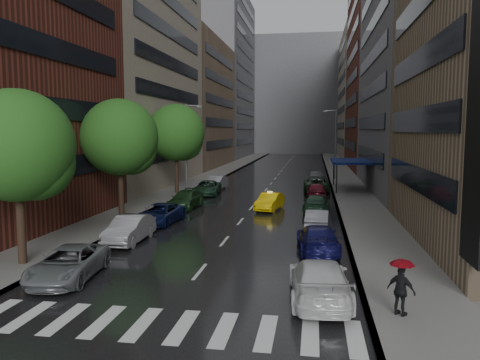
{
  "coord_description": "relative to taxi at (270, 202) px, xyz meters",
  "views": [
    {
      "loc": [
        5.13,
        -16.41,
        6.52
      ],
      "look_at": [
        0.0,
        15.84,
        3.0
      ],
      "focal_mm": 35.0,
      "sensor_mm": 36.0,
      "label": 1
    }
  ],
  "objects": [
    {
      "name": "ground",
      "position": [
        -1.61,
        -21.14,
        -0.7
      ],
      "size": [
        220.0,
        220.0,
        0.0
      ],
      "primitive_type": "plane",
      "color": "gray",
      "rests_on": "ground"
    },
    {
      "name": "road",
      "position": [
        -1.61,
        28.86,
        -0.69
      ],
      "size": [
        14.0,
        140.0,
        0.01
      ],
      "primitive_type": "cube",
      "color": "black",
      "rests_on": "ground"
    },
    {
      "name": "sidewalk_left",
      "position": [
        -10.61,
        28.86,
        -0.62
      ],
      "size": [
        4.0,
        140.0,
        0.15
      ],
      "primitive_type": "cube",
      "color": "gray",
      "rests_on": "ground"
    },
    {
      "name": "sidewalk_right",
      "position": [
        7.39,
        28.86,
        -0.62
      ],
      "size": [
        4.0,
        140.0,
        0.15
      ],
      "primitive_type": "cube",
      "color": "gray",
      "rests_on": "ground"
    },
    {
      "name": "crosswalk",
      "position": [
        -1.41,
        -23.14,
        -0.69
      ],
      "size": [
        13.15,
        2.8,
        0.01
      ],
      "color": "silver",
      "rests_on": "ground"
    },
    {
      "name": "buildings_left",
      "position": [
        -16.61,
        37.65,
        15.29
      ],
      "size": [
        8.0,
        108.0,
        38.0
      ],
      "color": "maroon",
      "rests_on": "ground"
    },
    {
      "name": "buildings_right",
      "position": [
        13.39,
        35.56,
        14.34
      ],
      "size": [
        8.05,
        109.1,
        36.0
      ],
      "color": "#937A5B",
      "rests_on": "ground"
    },
    {
      "name": "building_far",
      "position": [
        -1.61,
        96.86,
        15.3
      ],
      "size": [
        40.0,
        14.0,
        32.0
      ],
      "primitive_type": "cube",
      "color": "slate",
      "rests_on": "ground"
    },
    {
      "name": "tree_near",
      "position": [
        -10.21,
        -17.61,
        5.07
      ],
      "size": [
        5.29,
        5.29,
        8.43
      ],
      "color": "#382619",
      "rests_on": "ground"
    },
    {
      "name": "tree_mid",
      "position": [
        -10.21,
        -5.89,
        5.27
      ],
      "size": [
        5.47,
        5.47,
        8.72
      ],
      "color": "#382619",
      "rests_on": "ground"
    },
    {
      "name": "tree_far",
      "position": [
        -10.21,
        7.93,
        5.53
      ],
      "size": [
        5.71,
        5.71,
        9.1
      ],
      "color": "#382619",
      "rests_on": "ground"
    },
    {
      "name": "taxi",
      "position": [
        0.0,
        0.0,
        0.0
      ],
      "size": [
        2.21,
        4.43,
        1.4
      ],
      "primitive_type": "imported",
      "rotation": [
        0.0,
        0.0,
        -0.18
      ],
      "color": "yellow",
      "rests_on": "ground"
    },
    {
      "name": "parked_cars_left",
      "position": [
        -7.01,
        -3.41,
        0.03
      ],
      "size": [
        2.84,
        36.14,
        1.56
      ],
      "color": "slate",
      "rests_on": "ground"
    },
    {
      "name": "parked_cars_right",
      "position": [
        3.79,
        0.89,
        0.07
      ],
      "size": [
        2.8,
        44.79,
        1.61
      ],
      "color": "white",
      "rests_on": "ground"
    },
    {
      "name": "ped_red_umbrella",
      "position": [
        6.54,
        -21.36,
        0.63
      ],
      "size": [
        1.07,
        0.96,
        2.01
      ],
      "color": "black",
      "rests_on": "sidewalk_right"
    },
    {
      "name": "street_lamp_left",
      "position": [
        -9.33,
        8.86,
        4.19
      ],
      "size": [
        1.74,
        0.22,
        9.0
      ],
      "color": "gray",
      "rests_on": "sidewalk_left"
    },
    {
      "name": "street_lamp_right",
      "position": [
        6.11,
        23.86,
        4.19
      ],
      "size": [
        1.74,
        0.22,
        9.0
      ],
      "color": "gray",
      "rests_on": "sidewalk_right"
    },
    {
      "name": "awning",
      "position": [
        7.37,
        13.86,
        2.44
      ],
      "size": [
        4.0,
        8.0,
        3.12
      ],
      "color": "navy",
      "rests_on": "sidewalk_right"
    }
  ]
}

